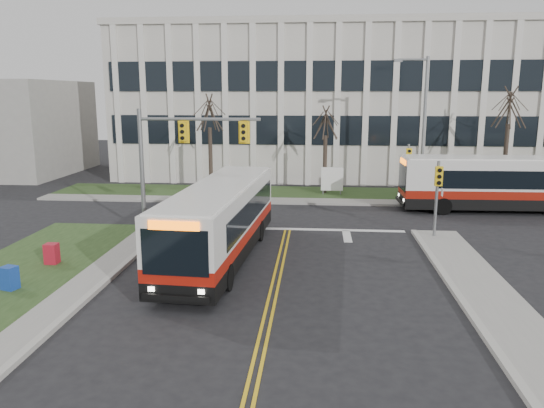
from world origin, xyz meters
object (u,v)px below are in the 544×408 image
Objects in this scene: streetlight at (421,121)px; newspaper_box_blue at (10,279)px; newspaper_box_red at (52,255)px; bus_main at (220,223)px; directory_sign at (332,179)px; bus_cross at (504,185)px.

streetlight reaches higher than newspaper_box_blue.
bus_main is at bearing 13.17° from newspaper_box_red.
bus_cross is at bearing -21.21° from directory_sign.
bus_cross is (15.14, 10.58, 0.03)m from bus_main.
streetlight is 0.77× the size of bus_cross.
streetlight is 6.35m from bus_cross.
bus_cross reaches higher than directory_sign.
streetlight is 4.60× the size of directory_sign.
newspaper_box_blue is (-17.34, -17.78, -4.72)m from streetlight.
streetlight is 6.96m from directory_sign.
bus_main is at bearing -109.31° from directory_sign.
streetlight is at bearing 39.77° from newspaper_box_red.
newspaper_box_red is at bearing -126.03° from directory_sign.
streetlight reaches higher than bus_main.
directory_sign is at bearing 74.39° from bus_main.
bus_main is 18.47m from bus_cross.
newspaper_box_red is at bearing 104.63° from newspaper_box_blue.
directory_sign is 2.11× the size of newspaper_box_red.
newspaper_box_red is (-17.28, -14.86, -4.72)m from streetlight.
newspaper_box_blue is (-6.74, -4.60, -1.09)m from bus_main.
streetlight is 0.79× the size of bus_main.
directory_sign is at bearing 74.02° from newspaper_box_blue.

